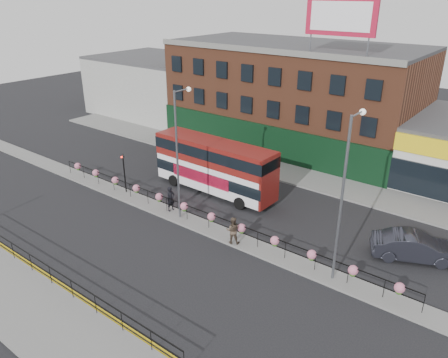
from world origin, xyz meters
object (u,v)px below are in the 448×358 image
Objects in this scene: pedestrian_b at (233,230)px; pedestrian_a at (171,199)px; double_decker_bus at (215,162)px; car at (415,247)px; lamp_column_west at (179,145)px; lamp_column_east at (345,186)px.

pedestrian_a is at bearing -37.16° from pedestrian_b.
double_decker_bus is 4.99m from pedestrian_a.
lamp_column_west reaches higher than car.
lamp_column_east is at bearing -20.95° from double_decker_bus.
car is 0.56× the size of lamp_column_east.
pedestrian_a is at bearing 81.41° from car.
car is at bearing 179.80° from pedestrian_b.
double_decker_bus reaches higher than pedestrian_b.
lamp_column_east is at bearing -83.27° from pedestrian_a.
lamp_column_east reaches higher than pedestrian_b.
lamp_column_east is (-2.98, -4.78, 4.95)m from car.
double_decker_bus is 1.17× the size of lamp_column_west.
lamp_column_east reaches higher than lamp_column_west.
pedestrian_b is (-9.69, -5.49, 0.23)m from car.
car is at bearing 58.07° from lamp_column_east.
double_decker_bus reaches higher than pedestrian_a.
pedestrian_a is 0.20× the size of lamp_column_east.
double_decker_bus is 5.82× the size of pedestrian_b.
lamp_column_west is (0.86, -4.85, 2.92)m from double_decker_bus.
pedestrian_a is at bearing -94.23° from double_decker_bus.
pedestrian_b is at bearing 94.64° from car.
car is 16.65m from pedestrian_a.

